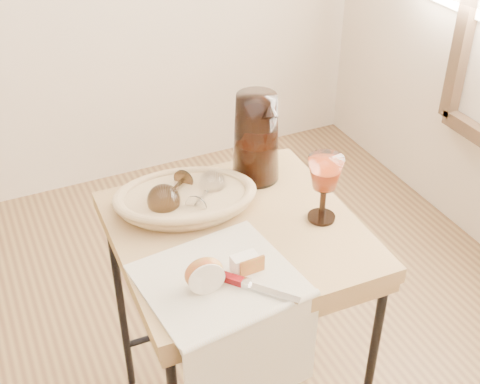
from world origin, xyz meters
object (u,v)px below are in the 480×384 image
pitcher (256,138)px  bread_basket (186,201)px  goblet_lying_a (172,191)px  goblet_lying_b (205,193)px  apple_half (204,273)px  side_table (237,334)px  tea_towel (218,279)px  wine_goblet (324,189)px  table_knife (250,284)px

pitcher → bread_basket: bearing=-151.8°
goblet_lying_a → goblet_lying_b: bearing=115.2°
apple_half → pitcher: bearing=55.3°
side_table → apple_half: apple_half is taller
side_table → tea_towel: tea_towel is taller
goblet_lying_a → wine_goblet: size_ratio=0.76×
wine_goblet → apple_half: 0.39m
pitcher → table_knife: pitcher is taller
pitcher → goblet_lying_a: bearing=-156.5°
tea_towel → goblet_lying_b: size_ratio=2.86×
goblet_lying_b → pitcher: size_ratio=0.40×
apple_half → bread_basket: bearing=81.8°
tea_towel → apple_half: apple_half is taller
side_table → wine_goblet: wine_goblet is taller
wine_goblet → apple_half: (-0.37, -0.12, -0.04)m
side_table → pitcher: 0.56m
table_knife → bread_basket: bearing=142.6°
pitcher → side_table: bearing=-114.1°
goblet_lying_a → apple_half: 0.32m
bread_basket → table_knife: 0.34m
tea_towel → apple_half: bearing=-167.3°
tea_towel → apple_half: 0.06m
side_table → bread_basket: 0.43m
tea_towel → goblet_lying_b: bearing=67.2°
goblet_lying_a → wine_goblet: (0.33, -0.20, 0.04)m
goblet_lying_a → apple_half: goblet_lying_a is taller
side_table → wine_goblet: (0.21, -0.06, 0.47)m
side_table → table_knife: size_ratio=3.60×
goblet_lying_b → wine_goblet: (0.25, -0.16, 0.04)m
tea_towel → bread_basket: size_ratio=1.02×
goblet_lying_b → goblet_lying_a: bearing=111.6°
goblet_lying_b → apple_half: apple_half is taller
goblet_lying_b → apple_half: bearing=-157.7°
pitcher → wine_goblet: size_ratio=1.60×
tea_towel → table_knife: bearing=-53.9°
side_table → table_knife: table_knife is taller
goblet_lying_b → pitcher: bearing=-20.8°
goblet_lying_a → wine_goblet: wine_goblet is taller
bread_basket → table_knife: bread_basket is taller
pitcher → apple_half: pitcher is taller
goblet_lying_a → goblet_lying_b: goblet_lying_a is taller
apple_half → side_table: bearing=52.8°
pitcher → table_knife: (-0.21, -0.41, -0.11)m
side_table → tea_towel: (-0.12, -0.16, 0.38)m
wine_goblet → apple_half: wine_goblet is taller
side_table → pitcher: (0.15, 0.19, 0.50)m
goblet_lying_a → tea_towel: bearing=48.3°
side_table → tea_towel: 0.43m
goblet_lying_b → apple_half: 0.31m
apple_half → tea_towel: bearing=23.9°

